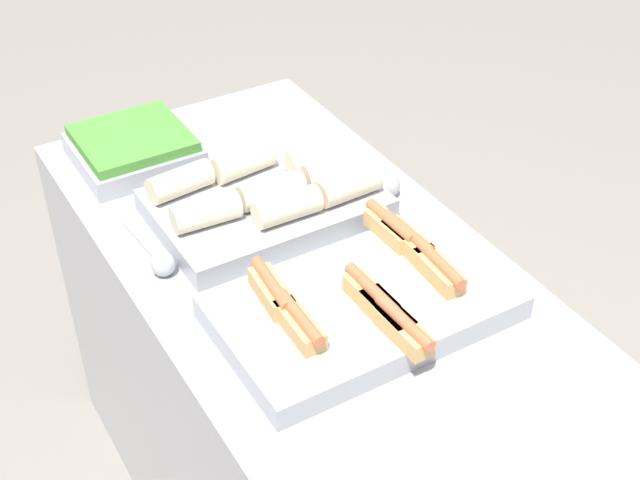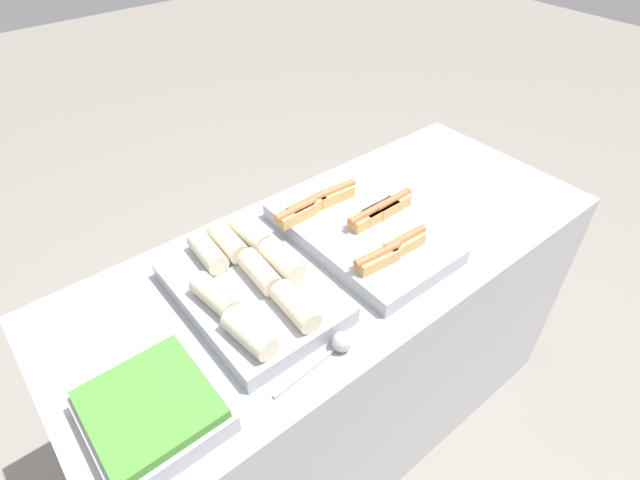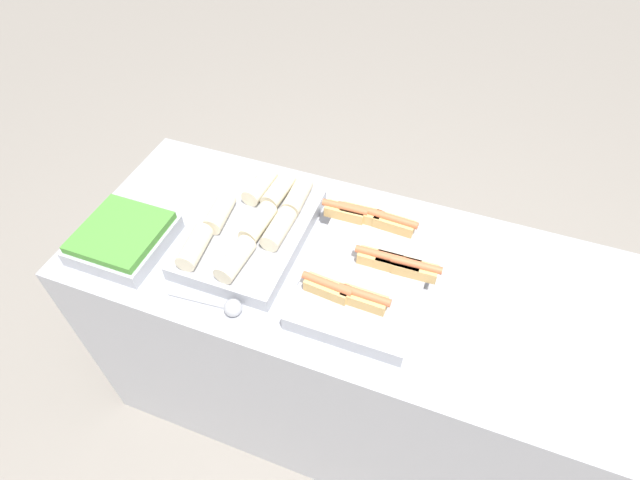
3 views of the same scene
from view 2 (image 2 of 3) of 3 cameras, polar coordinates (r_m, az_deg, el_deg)
ground_plane at (r=2.16m, az=1.64°, el=-19.37°), size 12.00×12.00×0.00m
counter at (r=1.79m, az=1.92°, el=-12.06°), size 1.68×0.70×0.90m
tray_hotdogs at (r=1.48m, az=4.57°, el=1.18°), size 0.40×0.54×0.10m
tray_wraps at (r=1.30m, az=-7.96°, el=-5.18°), size 0.33×0.47×0.11m
tray_side_front at (r=1.13m, az=-18.66°, el=-18.08°), size 0.26×0.26×0.07m
serving_spoon_near at (r=1.19m, az=2.00°, el=-11.95°), size 0.23×0.05×0.05m
serving_spoon_far at (r=1.51m, az=-11.41°, el=0.85°), size 0.23×0.05×0.05m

